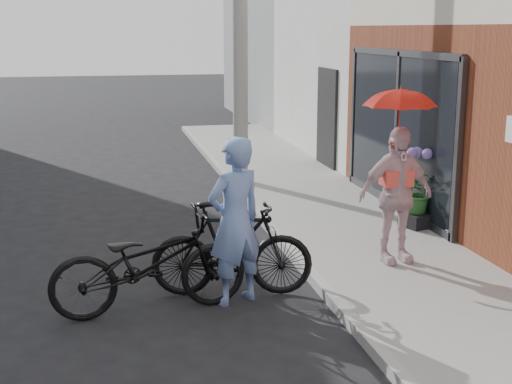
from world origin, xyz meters
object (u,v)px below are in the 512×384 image
object	(u,v)px
bike_right	(232,249)
planter	(417,220)
bike_left	(149,263)
kimono_woman	(396,195)
officer	(235,221)

from	to	relation	value
bike_right	planter	distance (m)	3.58
bike_left	bike_right	bearing A→B (deg)	-77.66
bike_left	kimono_woman	bearing A→B (deg)	-82.92
kimono_woman	planter	world-z (taller)	kimono_woman
bike_left	planter	size ratio (longest dim) A/B	5.27
bike_left	kimono_woman	size ratio (longest dim) A/B	1.23
bike_right	bike_left	bearing A→B (deg)	118.77
planter	kimono_woman	bearing A→B (deg)	-124.50
officer	bike_right	bearing A→B (deg)	-116.18
bike_left	planter	bearing A→B (deg)	-68.28
officer	kimono_woman	world-z (taller)	officer
officer	kimono_woman	xyz separation A→B (m)	(2.11, 0.61, 0.04)
bike_right	kimono_woman	bearing A→B (deg)	-68.92
officer	bike_right	world-z (taller)	officer
bike_right	planter	size ratio (longest dim) A/B	4.59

